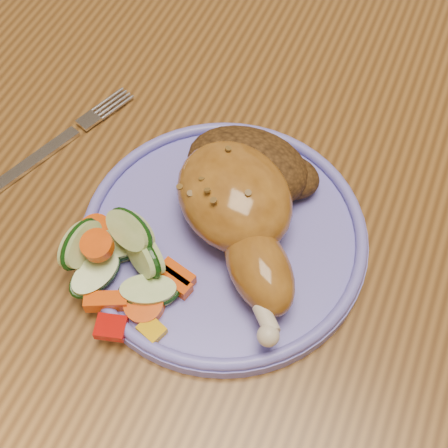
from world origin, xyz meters
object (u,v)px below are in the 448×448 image
Objects in this scene: plate at (224,237)px; fork at (52,147)px; chair_far at (413,14)px; dining_table at (308,260)px.

plate is 1.60× the size of fork.
chair_far reaches higher than plate.
fork is at bearing -111.05° from chair_far.
fork is at bearing -173.73° from dining_table.
chair_far is at bearing 90.00° from dining_table.
fork is at bearing 170.87° from plate.
plate is at bearing -138.70° from dining_table.
dining_table is 1.54× the size of chair_far.
dining_table is at bearing -90.00° from chair_far.
plate is (-0.07, -0.06, 0.09)m from dining_table.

